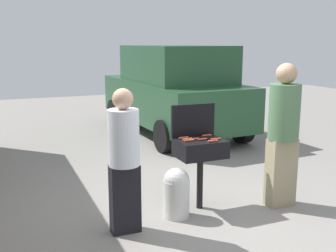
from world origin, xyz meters
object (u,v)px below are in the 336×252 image
Objects in this scene: propane_tank at (176,192)px; parked_minivan at (173,89)px; hot_dog_1 at (194,139)px; person_right at (283,130)px; bbq_grill at (200,151)px; hot_dog_5 at (202,139)px; hot_dog_4 at (213,141)px; hot_dog_7 at (207,135)px; hot_dog_3 at (216,139)px; person_left at (124,156)px; hot_dog_2 at (189,140)px; hot_dog_6 at (184,138)px; hot_dog_0 at (187,139)px.

parked_minivan is at bearing 67.08° from propane_tank.
hot_dog_1 is 1.14m from person_right.
hot_dog_5 reaches higher than bbq_grill.
hot_dog_7 is (0.07, 0.30, 0.00)m from hot_dog_4.
hot_dog_4 is (-0.08, -0.07, 0.00)m from hot_dog_3.
hot_dog_3 is 0.08× the size of person_left.
person_left is (-1.24, -0.42, -0.03)m from hot_dog_7.
bbq_grill is 0.16m from hot_dog_5.
hot_dog_3 is 1.26m from person_left.
propane_tank is at bearing 5.88° from person_left.
person_left is at bearing -162.84° from hot_dog_1.
hot_dog_4 is at bearing -46.58° from hot_dog_1.
hot_dog_6 is at bearing 91.24° from hot_dog_2.
hot_dog_1 and hot_dog_2 have the same top height.
hot_dog_1 is 0.21× the size of propane_tank.
hot_dog_5 is at bearing 160.19° from hot_dog_3.
hot_dog_7 is at bearing 0.29° from hot_dog_6.
hot_dog_7 is (0.16, 0.16, 0.00)m from hot_dog_5.
propane_tank is at bearing -152.74° from hot_dog_1.
hot_dog_0 is at bearing -79.53° from hot_dog_6.
hot_dog_3 is at bearing 2.61° from person_left.
hot_dog_5 is at bearing 15.36° from propane_tank.
hot_dog_6 is (-0.09, 0.11, 0.00)m from hot_dog_1.
hot_dog_1 and hot_dog_6 have the same top height.
hot_dog_1 is at bearing 27.26° from propane_tank.
hot_dog_1 reaches higher than bbq_grill.
person_right reaches higher than hot_dog_5.
person_right is 4.54m from parked_minivan.
parked_minivan is at bearing 71.15° from hot_dog_5.
hot_dog_3 is 0.18m from hot_dog_5.
hot_dog_0 is 0.36m from hot_dog_3.
hot_dog_5 is (-0.09, 0.13, 0.00)m from hot_dog_4.
hot_dog_4 is 4.56m from parked_minivan.
hot_dog_5 and hot_dog_6 have the same top height.
hot_dog_0 is 0.33m from hot_dog_7.
hot_dog_0 is 1.00× the size of hot_dog_7.
hot_dog_3 is 0.81m from propane_tank.
hot_dog_3 is 0.41m from hot_dog_6.
parked_minivan reaches higher than hot_dog_0.
person_left reaches higher than hot_dog_1.
hot_dog_5 is (-0.17, 0.06, 0.00)m from hot_dog_3.
hot_dog_2 is at bearing 177.86° from hot_dog_5.
hot_dog_7 is (0.24, 0.12, 0.00)m from hot_dog_1.
hot_dog_5 is at bearing -43.07° from hot_dog_6.
person_right is 0.41× the size of parked_minivan.
hot_dog_6 is 0.03× the size of parked_minivan.
hot_dog_1 is 0.10m from hot_dog_5.
hot_dog_4 is 0.03× the size of parked_minivan.
hot_dog_3 is at bearing -23.61° from hot_dog_1.
hot_dog_5 is 0.21× the size of propane_tank.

